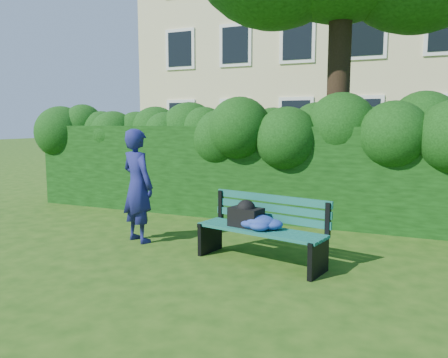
% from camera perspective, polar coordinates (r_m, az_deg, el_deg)
% --- Properties ---
extents(ground, '(80.00, 80.00, 0.00)m').
position_cam_1_polar(ground, '(6.81, -2.03, -8.56)').
color(ground, '#204810').
rests_on(ground, ground).
extents(apartment_building, '(16.00, 8.08, 12.00)m').
position_cam_1_polar(apartment_building, '(20.51, 15.93, 18.73)').
color(apartment_building, beige).
rests_on(apartment_building, ground).
extents(hedge, '(10.00, 1.00, 1.80)m').
position_cam_1_polar(hedge, '(8.64, 4.23, 0.92)').
color(hedge, black).
rests_on(hedge, ground).
extents(park_bench, '(1.85, 0.93, 0.89)m').
position_cam_1_polar(park_bench, '(5.89, 4.52, -6.02)').
color(park_bench, '#10504B').
rests_on(park_bench, ground).
extents(man_reading, '(0.76, 0.63, 1.78)m').
position_cam_1_polar(man_reading, '(6.96, -11.20, -0.87)').
color(man_reading, navy).
rests_on(man_reading, ground).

